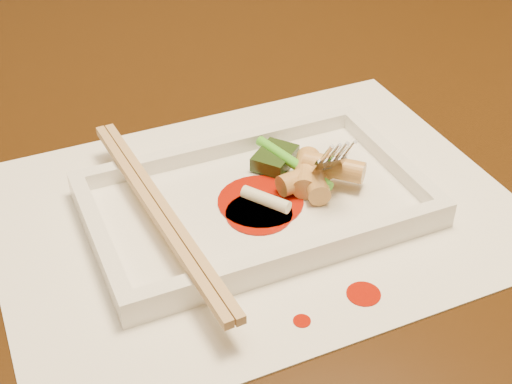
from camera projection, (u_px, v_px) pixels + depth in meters
name	position (u px, v px, depth m)	size (l,w,h in m)	color
table	(266.00, 195.00, 0.75)	(1.40, 0.90, 0.75)	black
placemat	(256.00, 211.00, 0.56)	(0.40, 0.30, 0.00)	white
sauce_splatter_a	(364.00, 294.00, 0.49)	(0.02, 0.02, 0.00)	#9D1204
sauce_splatter_b	(302.00, 321.00, 0.47)	(0.01, 0.01, 0.00)	#9D1204
plate_base	(256.00, 206.00, 0.56)	(0.26, 0.16, 0.01)	white
plate_rim_far	(221.00, 147.00, 0.61)	(0.26, 0.01, 0.01)	white
plate_rim_near	(299.00, 253.00, 0.50)	(0.26, 0.01, 0.01)	white
plate_rim_left	(99.00, 237.00, 0.51)	(0.01, 0.14, 0.01)	white
plate_rim_right	(392.00, 159.00, 0.59)	(0.01, 0.14, 0.01)	white
veg_piece	(275.00, 158.00, 0.59)	(0.04, 0.03, 0.01)	black
scallion_white	(266.00, 199.00, 0.54)	(0.01, 0.01, 0.04)	#EAEACC
scallion_green	(293.00, 163.00, 0.58)	(0.01, 0.01, 0.09)	green
chopstick_a	(154.00, 211.00, 0.52)	(0.01, 0.25, 0.01)	tan
chopstick_b	(164.00, 208.00, 0.52)	(0.01, 0.25, 0.01)	tan
fork	(329.00, 91.00, 0.55)	(0.09, 0.10, 0.14)	silver
sauce_blob_0	(261.00, 201.00, 0.56)	(0.07, 0.07, 0.00)	#9D1204
sauce_blob_1	(259.00, 214.00, 0.55)	(0.05, 0.05, 0.00)	#9D1204
rice_cake_0	(306.00, 173.00, 0.57)	(0.02, 0.02, 0.05)	tan
rice_cake_1	(315.00, 178.00, 0.57)	(0.02, 0.02, 0.05)	tan
rice_cake_2	(334.00, 167.00, 0.57)	(0.02, 0.02, 0.05)	tan
rice_cake_3	(305.00, 177.00, 0.57)	(0.02, 0.02, 0.05)	tan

